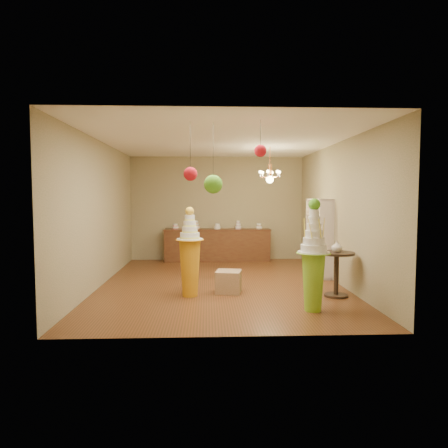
{
  "coord_description": "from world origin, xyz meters",
  "views": [
    {
      "loc": [
        -0.28,
        -8.41,
        1.86
      ],
      "look_at": [
        0.07,
        0.0,
        1.27
      ],
      "focal_mm": 32.0,
      "sensor_mm": 36.0,
      "label": 1
    }
  ],
  "objects_px": {
    "pedestal_green": "(313,267)",
    "sideboard": "(217,244)",
    "round_table": "(336,268)",
    "pedestal_orange": "(190,260)"
  },
  "relations": [
    {
      "from": "pedestal_orange",
      "to": "round_table",
      "type": "distance_m",
      "value": 2.72
    },
    {
      "from": "sideboard",
      "to": "round_table",
      "type": "relative_size",
      "value": 3.58
    },
    {
      "from": "pedestal_green",
      "to": "pedestal_orange",
      "type": "xyz_separation_m",
      "value": [
        -2.04,
        1.06,
        -0.05
      ]
    },
    {
      "from": "pedestal_green",
      "to": "round_table",
      "type": "bearing_deg",
      "value": 53.07
    },
    {
      "from": "pedestal_green",
      "to": "pedestal_orange",
      "type": "relative_size",
      "value": 1.1
    },
    {
      "from": "pedestal_orange",
      "to": "round_table",
      "type": "height_order",
      "value": "pedestal_orange"
    },
    {
      "from": "pedestal_green",
      "to": "round_table",
      "type": "height_order",
      "value": "pedestal_green"
    },
    {
      "from": "pedestal_green",
      "to": "sideboard",
      "type": "height_order",
      "value": "pedestal_green"
    },
    {
      "from": "sideboard",
      "to": "round_table",
      "type": "distance_m",
      "value": 4.68
    },
    {
      "from": "sideboard",
      "to": "round_table",
      "type": "xyz_separation_m",
      "value": [
        2.1,
        -4.18,
        0.06
      ]
    }
  ]
}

